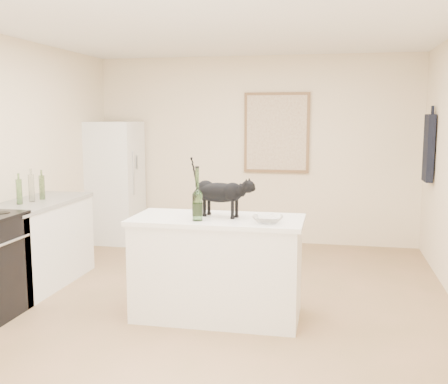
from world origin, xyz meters
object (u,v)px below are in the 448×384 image
Objects in this scene: fridge at (114,182)px; glass_bowl at (268,220)px; black_cat at (220,195)px; wine_bottle at (197,197)px.

glass_bowl is at bearing -47.22° from fridge.
wine_bottle is at bearing -109.99° from black_cat.
black_cat is 0.25m from wine_bottle.
fridge is 3.33m from wine_bottle.
fridge is 3.09× the size of black_cat.
fridge reaches higher than black_cat.
wine_bottle is at bearing -54.82° from fridge.
fridge reaches higher than glass_bowl.
wine_bottle is (-0.15, -0.21, 0.01)m from black_cat.
wine_bottle reaches higher than black_cat.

